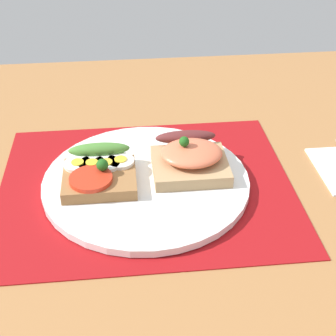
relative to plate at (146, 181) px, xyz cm
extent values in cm
cube|color=#A46E3E|center=(0.00, 0.00, -2.42)|extent=(120.00, 90.00, 3.20)
cube|color=maroon|center=(0.00, 0.00, -0.67)|extent=(39.66, 32.41, 0.30)
cylinder|color=white|center=(0.00, 0.00, 0.00)|extent=(27.93, 27.93, 1.03)
cube|color=#99683B|center=(-6.15, -0.57, 1.32)|extent=(9.59, 8.32, 1.61)
cylinder|color=red|center=(-7.18, -1.99, 2.43)|extent=(5.58, 5.58, 0.60)
ellipsoid|color=#4A8334|center=(-6.15, 3.99, 3.03)|extent=(8.44, 2.20, 1.80)
sphere|color=#1E5919|center=(-5.64, -0.57, 3.53)|extent=(1.60, 1.60, 1.60)
cylinder|color=white|center=(-9.03, 1.64, 2.38)|extent=(3.71, 3.71, 0.50)
cylinder|color=yellow|center=(-9.03, 1.64, 2.71)|extent=(1.67, 1.67, 0.16)
cylinder|color=white|center=(-7.11, 1.40, 2.38)|extent=(3.71, 3.71, 0.50)
cylinder|color=yellow|center=(-7.11, 1.40, 2.71)|extent=(1.67, 1.67, 0.16)
cylinder|color=white|center=(-5.19, 1.27, 2.38)|extent=(3.71, 3.71, 0.50)
cylinder|color=yellow|center=(-5.19, 1.27, 2.71)|extent=(1.67, 1.67, 0.16)
cylinder|color=white|center=(-3.27, 1.76, 2.38)|extent=(3.71, 3.71, 0.50)
cylinder|color=yellow|center=(-3.27, 1.76, 2.71)|extent=(1.67, 1.67, 0.16)
cube|color=tan|center=(6.15, 1.07, 1.37)|extent=(10.22, 8.90, 1.72)
ellipsoid|color=#EA704C|center=(6.37, 1.43, 3.26)|extent=(8.38, 7.12, 2.07)
ellipsoid|color=maroon|center=(6.15, 5.92, 3.13)|extent=(8.69, 2.20, 1.80)
sphere|color=#1E5919|center=(5.35, 1.67, 5.00)|extent=(1.40, 1.40, 1.40)
camera|label=1|loc=(-2.59, -53.72, 39.53)|focal=52.52mm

